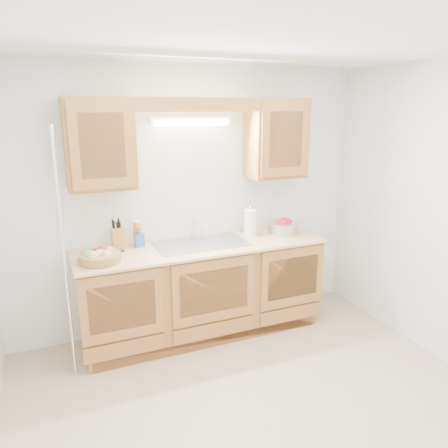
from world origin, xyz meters
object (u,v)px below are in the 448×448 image
fruit_basket (100,256)px  knife_block (118,239)px  apple_bowl (283,226)px  paper_towel (250,223)px

fruit_basket → knife_block: 0.32m
apple_bowl → fruit_basket: bearing=-175.4°
paper_towel → apple_bowl: size_ratio=0.97×
knife_block → paper_towel: size_ratio=0.96×
fruit_basket → knife_block: size_ratio=1.53×
knife_block → paper_towel: (1.27, -0.05, 0.02)m
apple_bowl → knife_block: bearing=176.3°
knife_block → apple_bowl: knife_block is taller
fruit_basket → apple_bowl: apple_bowl is taller
fruit_basket → apple_bowl: size_ratio=1.41×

